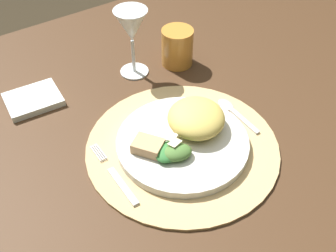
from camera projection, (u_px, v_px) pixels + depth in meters
name	position (u px, v px, depth m)	size (l,w,h in m)	color
dining_table	(175.00, 166.00, 0.98)	(1.43, 1.08, 0.75)	#462C1A
placemat	(182.00, 147.00, 0.81)	(0.38, 0.38, 0.01)	tan
dinner_plate	(182.00, 143.00, 0.80)	(0.26, 0.26, 0.02)	silver
pasta_serving	(196.00, 118.00, 0.81)	(0.12, 0.11, 0.05)	#E4C55D
salad_greens	(172.00, 152.00, 0.76)	(0.08, 0.07, 0.03)	#36632D
bread_piece	(148.00, 146.00, 0.77)	(0.05, 0.04, 0.02)	tan
fork	(116.00, 177.00, 0.75)	(0.02, 0.16, 0.00)	silver
spoon	(232.00, 110.00, 0.88)	(0.03, 0.13, 0.01)	silver
napkin	(33.00, 100.00, 0.91)	(0.12, 0.09, 0.01)	white
wine_glass	(131.00, 28.00, 0.91)	(0.08, 0.08, 0.16)	silver
amber_tumbler	(177.00, 47.00, 0.99)	(0.08, 0.08, 0.09)	#CC8435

